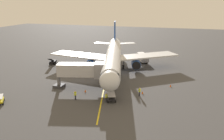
# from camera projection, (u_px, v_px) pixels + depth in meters

# --- Properties ---
(ground_plane) EXTENTS (220.00, 220.00, 0.00)m
(ground_plane) POSITION_uv_depth(u_px,v_px,m) (119.00, 73.00, 56.80)
(ground_plane) COLOR #424244
(apron_lead_in_line) EXTENTS (10.50, 38.72, 0.01)m
(apron_lead_in_line) POSITION_uv_depth(u_px,v_px,m) (106.00, 80.00, 51.81)
(apron_lead_in_line) COLOR yellow
(apron_lead_in_line) RESTS_ON ground
(airplane) EXTENTS (33.64, 39.76, 11.50)m
(airplane) POSITION_uv_depth(u_px,v_px,m) (113.00, 57.00, 56.41)
(airplane) COLOR silver
(airplane) RESTS_ON ground
(jet_bridge) EXTENTS (11.46, 5.47, 5.40)m
(jet_bridge) POSITION_uv_depth(u_px,v_px,m) (85.00, 70.00, 45.88)
(jet_bridge) COLOR #B7B7BC
(jet_bridge) RESTS_ON ground
(ground_crew_marshaller) EXTENTS (0.38, 0.46, 1.71)m
(ground_crew_marshaller) POSITION_uv_depth(u_px,v_px,m) (106.00, 98.00, 39.89)
(ground_crew_marshaller) COLOR #23232D
(ground_crew_marshaller) RESTS_ON ground
(ground_crew_wing_walker) EXTENTS (0.43, 0.30, 1.71)m
(ground_crew_wing_walker) POSITION_uv_depth(u_px,v_px,m) (75.00, 95.00, 40.94)
(ground_crew_wing_walker) COLOR #23232D
(ground_crew_wing_walker) RESTS_ON ground
(ground_crew_loader) EXTENTS (0.47, 0.40, 1.71)m
(ground_crew_loader) POSITION_uv_depth(u_px,v_px,m) (140.00, 92.00, 42.51)
(ground_crew_loader) COLOR #23232D
(ground_crew_loader) RESTS_ON ground
(box_truck_portside) EXTENTS (4.14, 4.92, 2.62)m
(box_truck_portside) POSITION_uv_depth(u_px,v_px,m) (143.00, 58.00, 66.49)
(box_truck_portside) COLOR #9E9EA3
(box_truck_portside) RESTS_ON ground
(baggage_cart_starboard_side) EXTENTS (2.30, 2.93, 1.27)m
(baggage_cart_starboard_side) POSITION_uv_depth(u_px,v_px,m) (111.00, 97.00, 40.61)
(baggage_cart_starboard_side) COLOR black
(baggage_cart_starboard_side) RESTS_ON ground
(belt_loader_rear_apron) EXTENTS (2.36, 4.73, 2.32)m
(belt_loader_rear_apron) POSITION_uv_depth(u_px,v_px,m) (53.00, 62.00, 64.76)
(belt_loader_rear_apron) COLOR black
(belt_loader_rear_apron) RESTS_ON ground
(safety_cone_nose_left) EXTENTS (0.32, 0.32, 0.55)m
(safety_cone_nose_left) POSITION_uv_depth(u_px,v_px,m) (142.00, 92.00, 43.79)
(safety_cone_nose_left) COLOR #F2590F
(safety_cone_nose_left) RESTS_ON ground
(safety_cone_nose_right) EXTENTS (0.32, 0.32, 0.55)m
(safety_cone_nose_right) POSITION_uv_depth(u_px,v_px,m) (85.00, 91.00, 44.65)
(safety_cone_nose_right) COLOR #F2590F
(safety_cone_nose_right) RESTS_ON ground
(safety_cone_wing_port) EXTENTS (0.32, 0.32, 0.55)m
(safety_cone_wing_port) POSITION_uv_depth(u_px,v_px,m) (171.00, 86.00, 47.36)
(safety_cone_wing_port) COLOR #F2590F
(safety_cone_wing_port) RESTS_ON ground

